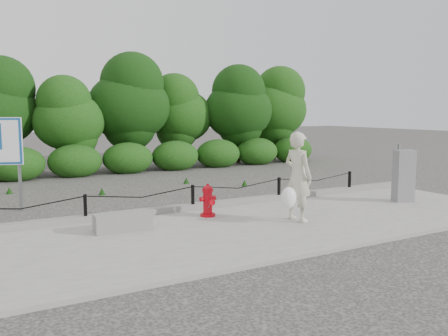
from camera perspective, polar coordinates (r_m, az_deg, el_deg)
ground at (r=11.27m, az=-3.76°, el=-5.46°), size 90.00×90.00×0.00m
sidewalk at (r=9.55m, az=1.54°, el=-7.50°), size 14.00×4.00×0.08m
curb at (r=11.28m, az=-3.88°, el=-4.67°), size 14.00×0.22×0.14m
chain_barrier at (r=11.18m, az=-3.78°, el=-3.17°), size 10.06×0.06×0.60m
treeline at (r=19.75m, az=-12.49°, el=7.06°), size 20.36×3.56×4.64m
fire_hydrant at (r=10.52m, az=-1.95°, el=-3.96°), size 0.38×0.39×0.73m
pedestrian at (r=10.12m, az=8.81°, el=-1.19°), size 0.81×0.76×1.90m
concrete_block at (r=9.52m, az=-12.06°, el=-6.35°), size 1.12×0.45×0.35m
utility_cabinet at (r=12.99m, az=20.80°, el=-0.89°), size 0.56×0.43×1.47m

